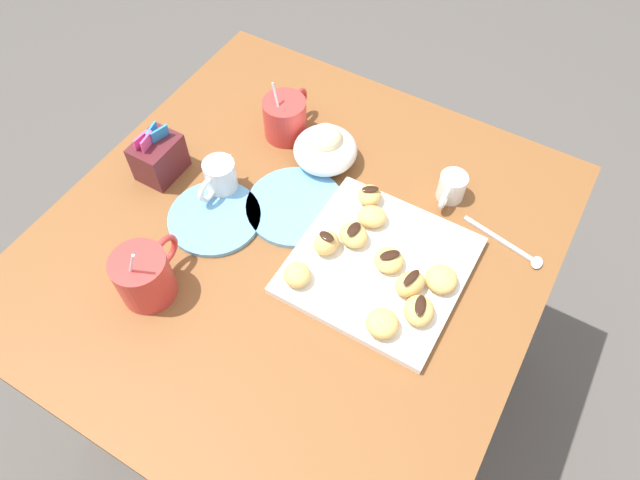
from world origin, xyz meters
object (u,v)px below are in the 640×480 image
object	(u,v)px
beignet_8	(327,242)
beignet_1	(441,279)
chocolate_sauce_pitcher	(452,186)
beignet_0	(353,235)
beignet_5	(419,311)
pastry_plate_square	(379,265)
beignet_3	(382,324)
beignet_4	(372,217)
beignet_6	(389,260)
coffee_mug_red_right	(285,116)
cream_pitcher_white	(220,176)
sugar_caddy	(159,157)
ice_cream_bowl	(325,148)
saucer_sky_left	(215,218)
beignet_9	(408,286)
coffee_mug_red_left	(144,275)
saucer_sky_right	(295,206)
beignet_2	(370,195)
dining_table	(297,276)
beignet_7	(297,275)

from	to	relation	value
beignet_8	beignet_1	bearing A→B (deg)	-80.58
beignet_8	chocolate_sauce_pitcher	bearing A→B (deg)	-30.79
beignet_0	beignet_5	bearing A→B (deg)	-115.58
beignet_0	beignet_5	world-z (taller)	same
pastry_plate_square	beignet_5	distance (m)	0.12
beignet_5	beignet_1	bearing A→B (deg)	-5.97
beignet_3	beignet_5	bearing A→B (deg)	-38.83
beignet_4	beignet_6	bearing A→B (deg)	-134.93
coffee_mug_red_right	cream_pitcher_white	world-z (taller)	coffee_mug_red_right
beignet_1	beignet_8	world-z (taller)	beignet_8
chocolate_sauce_pitcher	beignet_8	world-z (taller)	chocolate_sauce_pitcher
sugar_caddy	beignet_8	distance (m)	0.38
ice_cream_bowl	saucer_sky_left	bearing A→B (deg)	155.03
beignet_9	beignet_6	bearing A→B (deg)	58.72
beignet_0	beignet_4	bearing A→B (deg)	-10.03
coffee_mug_red_left	saucer_sky_right	world-z (taller)	coffee_mug_red_left
beignet_4	beignet_5	world-z (taller)	beignet_5
beignet_8	beignet_3	bearing A→B (deg)	-120.66
beignet_2	beignet_8	distance (m)	0.13
chocolate_sauce_pitcher	beignet_4	bearing A→B (deg)	145.34
cream_pitcher_white	beignet_9	xyz separation A→B (m)	(-0.03, -0.41, -0.01)
dining_table	saucer_sky_left	size ratio (longest dim) A/B	5.28
beignet_1	beignet_9	world-z (taller)	beignet_9
saucer_sky_left	saucer_sky_right	world-z (taller)	same
beignet_8	cream_pitcher_white	bearing A→B (deg)	84.39
cream_pitcher_white	beignet_0	world-z (taller)	cream_pitcher_white
pastry_plate_square	beignet_2	xyz separation A→B (m)	(0.11, 0.08, 0.02)
saucer_sky_right	beignet_7	world-z (taller)	beignet_7
beignet_1	pastry_plate_square	bearing A→B (deg)	97.55
dining_table	pastry_plate_square	world-z (taller)	pastry_plate_square
chocolate_sauce_pitcher	beignet_6	world-z (taller)	chocolate_sauce_pitcher
coffee_mug_red_left	ice_cream_bowl	xyz separation A→B (m)	(0.40, -0.11, -0.01)
beignet_7	ice_cream_bowl	bearing A→B (deg)	20.46
coffee_mug_red_left	beignet_7	distance (m)	0.25
cream_pitcher_white	beignet_9	size ratio (longest dim) A/B	1.90
beignet_1	cream_pitcher_white	bearing A→B (deg)	91.17
beignet_6	beignet_9	size ratio (longest dim) A/B	0.94
sugar_caddy	saucer_sky_right	distance (m)	0.28
pastry_plate_square	coffee_mug_red_right	size ratio (longest dim) A/B	2.20
sugar_caddy	saucer_sky_left	size ratio (longest dim) A/B	0.62
beignet_7	beignet_9	bearing A→B (deg)	-66.72
ice_cream_bowl	chocolate_sauce_pitcher	bearing A→B (deg)	-80.10
beignet_6	chocolate_sauce_pitcher	bearing A→B (deg)	-7.98
beignet_5	beignet_7	xyz separation A→B (m)	(-0.04, 0.20, -0.00)
saucer_sky_left	beignet_7	world-z (taller)	beignet_7
beignet_2	beignet_4	world-z (taller)	beignet_2
beignet_9	dining_table	bearing A→B (deg)	88.74
beignet_6	coffee_mug_red_left	bearing A→B (deg)	126.12
pastry_plate_square	beignet_7	world-z (taller)	beignet_7
ice_cream_bowl	chocolate_sauce_pitcher	size ratio (longest dim) A/B	1.36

